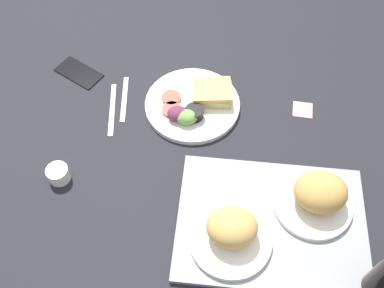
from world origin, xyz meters
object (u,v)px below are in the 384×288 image
at_px(bread_plate_far, 230,231).
at_px(sticky_note, 302,109).
at_px(knife, 111,109).
at_px(fork, 123,99).
at_px(bread_plate_near, 317,195).
at_px(cell_phone, 78,72).
at_px(plate_with_salad, 194,104).
at_px(serving_tray, 270,223).
at_px(espresso_cup, 57,174).

height_order(bread_plate_far, sticky_note, bread_plate_far).
bearing_deg(knife, fork, 138.30).
bearing_deg(bread_plate_near, cell_phone, -32.72).
relative_size(bread_plate_near, bread_plate_far, 1.01).
bearing_deg(plate_with_salad, knife, 3.82).
relative_size(knife, sticky_note, 3.39).
relative_size(serving_tray, plate_with_salad, 1.65).
height_order(serving_tray, knife, serving_tray).
xyz_separation_m(serving_tray, espresso_cup, (0.53, -0.11, 0.01)).
xyz_separation_m(bread_plate_near, espresso_cup, (0.64, -0.06, -0.04)).
height_order(espresso_cup, knife, espresso_cup).
distance_m(fork, knife, 0.05).
xyz_separation_m(knife, sticky_note, (-0.55, -0.02, -0.00)).
height_order(bread_plate_near, fork, bread_plate_near).
xyz_separation_m(knife, cell_phone, (0.12, -0.14, 0.00)).
bearing_deg(sticky_note, espresso_cup, 20.96).
bearing_deg(espresso_cup, knife, -114.07).
distance_m(knife, sticky_note, 0.55).
distance_m(serving_tray, espresso_cup, 0.55).
distance_m(espresso_cup, sticky_note, 0.70).
distance_m(bread_plate_far, cell_phone, 0.69).
bearing_deg(sticky_note, serving_tray, 72.15).
height_order(bread_plate_near, knife, bread_plate_near).
bearing_deg(cell_phone, plate_with_salad, -166.30).
height_order(bread_plate_near, cell_phone, bread_plate_near).
distance_m(serving_tray, bread_plate_far, 0.12).
height_order(bread_plate_near, espresso_cup, bread_plate_near).
bearing_deg(sticky_note, knife, 2.05).
xyz_separation_m(fork, sticky_note, (-0.52, 0.02, -0.00)).
distance_m(bread_plate_near, sticky_note, 0.31).
bearing_deg(cell_phone, espresso_cup, 125.64).
bearing_deg(fork, serving_tray, 43.61).
bearing_deg(bread_plate_far, serving_tray, -156.11).
xyz_separation_m(serving_tray, sticky_note, (-0.12, -0.36, -0.01)).
bearing_deg(cell_phone, knife, 164.03).
xyz_separation_m(bread_plate_near, knife, (0.54, -0.29, -0.06)).
bearing_deg(espresso_cup, bread_plate_near, 174.92).
height_order(serving_tray, cell_phone, serving_tray).
bearing_deg(cell_phone, fork, 179.70).
distance_m(bread_plate_near, plate_with_salad, 0.43).
relative_size(bread_plate_far, plate_with_salad, 0.71).
bearing_deg(cell_phone, serving_tray, 171.83).
bearing_deg(fork, plate_with_salad, 80.23).
distance_m(plate_with_salad, sticky_note, 0.31).
relative_size(espresso_cup, fork, 0.33).
xyz_separation_m(serving_tray, plate_with_salad, (0.20, -0.35, 0.01)).
relative_size(cell_phone, sticky_note, 2.57).
relative_size(bread_plate_far, sticky_note, 3.46).
xyz_separation_m(fork, cell_phone, (0.15, -0.10, 0.00)).
height_order(bread_plate_far, cell_phone, bread_plate_far).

